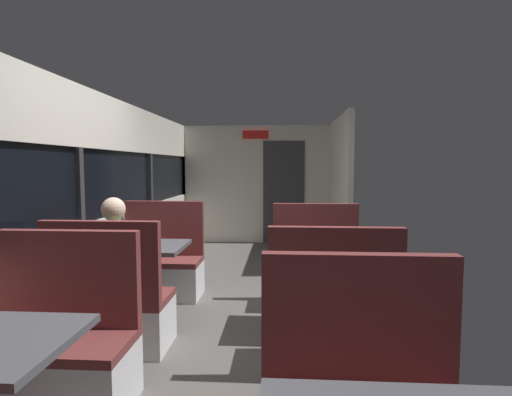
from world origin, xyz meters
TOP-DOWN VIEW (x-y plane):
  - ground_plane at (0.00, 0.00)m, footprint 3.30×9.20m
  - carriage_window_panel_left at (-1.45, 0.00)m, footprint 0.09×8.48m
  - carriage_end_bulkhead at (0.06, 4.19)m, footprint 2.90×0.11m
  - carriage_aisle_panel_right at (1.45, 3.00)m, footprint 0.08×2.40m
  - bench_near_window_facing_entry at (-0.89, -1.39)m, footprint 0.95×0.50m
  - dining_table_mid_window at (-0.89, 0.11)m, footprint 0.90×0.70m
  - bench_mid_window_facing_end at (-0.89, -0.59)m, footprint 0.95×0.50m
  - bench_mid_window_facing_entry at (-0.89, 0.81)m, footprint 0.95×0.50m
  - dining_table_rear_aisle at (0.89, -0.09)m, footprint 0.90×0.70m
  - bench_rear_aisle_facing_end at (0.89, -0.79)m, footprint 0.95×0.50m
  - bench_rear_aisle_facing_entry at (0.89, 0.61)m, footprint 0.95×0.50m
  - seated_passenger at (-0.89, -0.52)m, footprint 0.47×0.55m
  - coffee_cup_primary at (-0.86, 0.21)m, footprint 0.07×0.07m

SIDE VIEW (x-z plane):
  - ground_plane at x=0.00m, z-range -0.02..0.00m
  - bench_near_window_facing_entry at x=-0.89m, z-range -0.22..0.88m
  - bench_mid_window_facing_end at x=-0.89m, z-range -0.22..0.88m
  - bench_mid_window_facing_entry at x=-0.89m, z-range -0.22..0.88m
  - bench_rear_aisle_facing_end at x=0.89m, z-range -0.22..0.88m
  - bench_rear_aisle_facing_entry at x=0.89m, z-range -0.22..0.88m
  - seated_passenger at x=-0.89m, z-range -0.09..1.17m
  - dining_table_mid_window at x=-0.89m, z-range 0.27..1.01m
  - dining_table_rear_aisle at x=0.89m, z-range 0.27..1.01m
  - coffee_cup_primary at x=-0.86m, z-range 0.74..0.83m
  - carriage_window_panel_left at x=-1.45m, z-range -0.04..2.26m
  - carriage_end_bulkhead at x=0.06m, z-range -0.01..2.29m
  - carriage_aisle_panel_right at x=1.45m, z-range 0.00..2.30m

